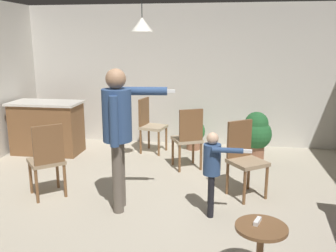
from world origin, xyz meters
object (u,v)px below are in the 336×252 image
object	(u,v)px
person_adult	(118,124)
dining_chair_spare	(47,158)
dining_chair_near_wall	(244,156)
potted_plant_by_wall	(256,133)
dining_chair_by_counter	(188,136)
kitchen_counter	(47,127)
dining_chair_centre_back	(150,123)
spare_remote_on_table	(257,221)
person_child	(213,165)
side_table_by_couch	(260,247)
potted_plant_corner	(193,130)

from	to	relation	value
person_adult	dining_chair_spare	xyz separation A→B (m)	(-1.03, 0.19, -0.52)
dining_chair_near_wall	potted_plant_by_wall	size ratio (longest dim) A/B	1.21
dining_chair_by_counter	dining_chair_spare	size ratio (longest dim) A/B	1.00
kitchen_counter	dining_chair_centre_back	distance (m)	1.87
spare_remote_on_table	dining_chair_spare	bearing A→B (deg)	152.55
kitchen_counter	dining_chair_centre_back	bearing A→B (deg)	10.47
kitchen_counter	person_adult	bearing A→B (deg)	-46.31
kitchen_counter	person_child	world-z (taller)	person_child
kitchen_counter	side_table_by_couch	distance (m)	4.77
side_table_by_couch	person_adult	distance (m)	2.09
dining_chair_centre_back	dining_chair_spare	bearing A→B (deg)	-9.58
person_adult	potted_plant_by_wall	world-z (taller)	person_adult
side_table_by_couch	potted_plant_corner	distance (m)	3.95
potted_plant_corner	person_child	bearing A→B (deg)	-80.61
side_table_by_couch	dining_chair_by_counter	distance (m)	2.88
side_table_by_couch	potted_plant_by_wall	xyz separation A→B (m)	(0.23, 3.47, 0.13)
kitchen_counter	potted_plant_corner	distance (m)	2.70
dining_chair_centre_back	kitchen_counter	bearing A→B (deg)	-66.48
potted_plant_by_wall	spare_remote_on_table	bearing A→B (deg)	-94.42
dining_chair_near_wall	person_adult	bearing A→B (deg)	-12.28
kitchen_counter	person_adult	xyz separation A→B (m)	(1.95, -2.05, 0.59)
dining_chair_spare	side_table_by_couch	bearing A→B (deg)	-68.25
dining_chair_spare	potted_plant_by_wall	bearing A→B (deg)	-3.71
person_child	spare_remote_on_table	distance (m)	1.21
person_adult	side_table_by_couch	bearing A→B (deg)	46.24
person_child	potted_plant_corner	size ratio (longest dim) A/B	1.51
dining_chair_spare	potted_plant_corner	distance (m)	3.01
dining_chair_centre_back	potted_plant_by_wall	world-z (taller)	dining_chair_centre_back
person_child	side_table_by_couch	bearing A→B (deg)	20.58
person_adult	dining_chair_centre_back	world-z (taller)	person_adult
person_child	spare_remote_on_table	bearing A→B (deg)	20.03
side_table_by_couch	dining_chair_centre_back	bearing A→B (deg)	115.11
kitchen_counter	potted_plant_corner	xyz separation A→B (m)	(2.63, 0.62, -0.11)
spare_remote_on_table	dining_chair_by_counter	bearing A→B (deg)	107.52
kitchen_counter	spare_remote_on_table	world-z (taller)	kitchen_counter
dining_chair_centre_back	potted_plant_corner	world-z (taller)	dining_chair_centre_back
potted_plant_corner	spare_remote_on_table	size ratio (longest dim) A/B	5.17
dining_chair_by_counter	dining_chair_centre_back	world-z (taller)	same
dining_chair_by_counter	potted_plant_by_wall	distance (m)	1.34
kitchen_counter	person_adult	distance (m)	2.89
spare_remote_on_table	dining_chair_centre_back	bearing A→B (deg)	115.00
spare_remote_on_table	dining_chair_near_wall	bearing A→B (deg)	90.72
side_table_by_couch	dining_chair_spare	world-z (taller)	dining_chair_spare
dining_chair_near_wall	dining_chair_spare	xyz separation A→B (m)	(-2.53, -0.47, 0.00)
person_adult	dining_chair_by_counter	bearing A→B (deg)	149.71
dining_chair_by_counter	dining_chair_near_wall	bearing A→B (deg)	-72.24
dining_chair_near_wall	dining_chair_by_counter	bearing A→B (deg)	-83.11
dining_chair_centre_back	dining_chair_spare	size ratio (longest dim) A/B	1.00
side_table_by_couch	spare_remote_on_table	size ratio (longest dim) A/B	4.00
person_adult	dining_chair_spare	world-z (taller)	person_adult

